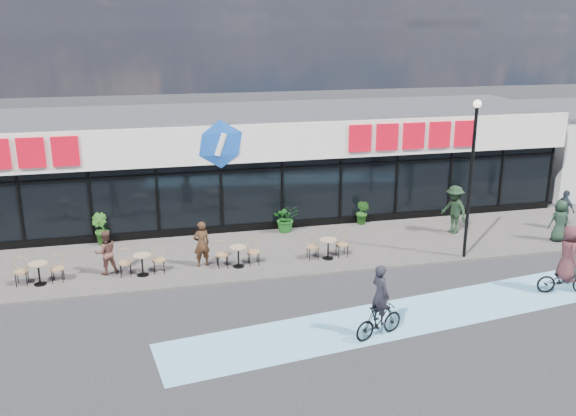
{
  "coord_description": "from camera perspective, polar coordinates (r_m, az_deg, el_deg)",
  "views": [
    {
      "loc": [
        -2.86,
        -16.37,
        8.23
      ],
      "look_at": [
        1.9,
        3.5,
        2.04
      ],
      "focal_mm": 38.0,
      "sensor_mm": 36.0,
      "label": 1
    }
  ],
  "objects": [
    {
      "name": "pedestrian_a",
      "position": [
        25.34,
        15.28,
        -0.14
      ],
      "size": [
        1.07,
        1.43,
        1.97
      ],
      "primitive_type": "imported",
      "rotation": [
        0.0,
        0.0,
        -1.28
      ],
      "color": "black",
      "rests_on": "sidewalk"
    },
    {
      "name": "cyclist_a",
      "position": [
        16.91,
        8.56,
        -9.53
      ],
      "size": [
        1.66,
        0.97,
        2.11
      ],
      "color": "black",
      "rests_on": "ground"
    },
    {
      "name": "sidewalk",
      "position": [
        22.6,
        -5.3,
        -4.44
      ],
      "size": [
        44.0,
        5.0,
        0.1
      ],
      "primitive_type": "cube",
      "color": "#615956",
      "rests_on": "ground"
    },
    {
      "name": "potted_plant_left",
      "position": [
        24.37,
        -17.14,
        -1.9
      ],
      "size": [
        0.86,
        0.84,
        1.22
      ],
      "primitive_type": "imported",
      "rotation": [
        0.0,
        0.0,
        2.48
      ],
      "color": "#255518",
      "rests_on": "sidewalk"
    },
    {
      "name": "bistro_set_4",
      "position": [
        21.37,
        -4.71,
        -4.26
      ],
      "size": [
        1.54,
        0.62,
        0.9
      ],
      "color": "tan",
      "rests_on": "sidewalk"
    },
    {
      "name": "bistro_set_2",
      "position": [
        21.47,
        -22.25,
        -5.42
      ],
      "size": [
        1.54,
        0.62,
        0.9
      ],
      "color": "tan",
      "rests_on": "sidewalk"
    },
    {
      "name": "patron_left",
      "position": [
        21.36,
        -8.09,
        -3.34
      ],
      "size": [
        0.67,
        0.52,
        1.63
      ],
      "primitive_type": "imported",
      "rotation": [
        0.0,
        0.0,
        3.38
      ],
      "color": "#3E2616",
      "rests_on": "sidewalk"
    },
    {
      "name": "pedestrian_c",
      "position": [
        25.83,
        24.08,
        -1.1
      ],
      "size": [
        0.83,
        0.57,
        1.64
      ],
      "primitive_type": "imported",
      "rotation": [
        0.0,
        0.0,
        3.08
      ],
      "color": "#1C3223",
      "rests_on": "sidewalk"
    },
    {
      "name": "potted_plant_right",
      "position": [
        25.8,
        6.99,
        -0.4
      ],
      "size": [
        0.7,
        0.75,
        1.07
      ],
      "primitive_type": "imported",
      "rotation": [
        0.0,
        0.0,
        5.21
      ],
      "color": "#225618",
      "rests_on": "sidewalk"
    },
    {
      "name": "bistro_set_5",
      "position": [
        22.05,
        3.71,
        -3.55
      ],
      "size": [
        1.54,
        0.62,
        0.9
      ],
      "color": "tan",
      "rests_on": "sidewalk"
    },
    {
      "name": "bistro_set_3",
      "position": [
        21.17,
        -13.49,
        -4.9
      ],
      "size": [
        1.54,
        0.62,
        0.9
      ],
      "color": "tan",
      "rests_on": "sidewalk"
    },
    {
      "name": "bike_lane",
      "position": [
        18.33,
        10.23,
        -10.1
      ],
      "size": [
        14.17,
        4.13,
        0.01
      ],
      "primitive_type": "cube",
      "rotation": [
        0.0,
        0.0,
        0.14
      ],
      "color": "#7AC5E7",
      "rests_on": "ground"
    },
    {
      "name": "pedestrian_b",
      "position": [
        27.5,
        24.46,
        -0.12
      ],
      "size": [
        0.58,
        1.02,
        1.63
      ],
      "primitive_type": "imported",
      "rotation": [
        0.0,
        0.0,
        1.76
      ],
      "color": "#27343D",
      "rests_on": "sidewalk"
    },
    {
      "name": "potted_plant_mid",
      "position": [
        24.72,
        -0.18,
        -0.96
      ],
      "size": [
        1.12,
        1.0,
        1.14
      ],
      "primitive_type": "imported",
      "rotation": [
        0.0,
        0.0,
        6.17
      ],
      "color": "#195919",
      "rests_on": "sidewalk"
    },
    {
      "name": "building",
      "position": [
        27.11,
        -7.12,
        4.17
      ],
      "size": [
        30.6,
        6.57,
        4.75
      ],
      "color": "black",
      "rests_on": "ground"
    },
    {
      "name": "ground",
      "position": [
        18.55,
        -3.24,
        -9.52
      ],
      "size": [
        120.0,
        120.0,
        0.0
      ],
      "primitive_type": "plane",
      "color": "#28282B",
      "rests_on": "ground"
    },
    {
      "name": "patron_right",
      "position": [
        21.41,
        -16.68,
        -3.99
      ],
      "size": [
        0.87,
        0.75,
        1.55
      ],
      "primitive_type": "imported",
      "rotation": [
        0.0,
        0.0,
        3.39
      ],
      "color": "brown",
      "rests_on": "sidewalk"
    },
    {
      "name": "lamp_post",
      "position": [
        22.23,
        16.81,
        3.67
      ],
      "size": [
        0.28,
        0.28,
        5.68
      ],
      "color": "black",
      "rests_on": "sidewalk"
    },
    {
      "name": "cyclist_b",
      "position": [
        21.19,
        24.58,
        -5.01
      ],
      "size": [
        1.81,
        0.99,
        2.25
      ],
      "color": "black",
      "rests_on": "ground"
    }
  ]
}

